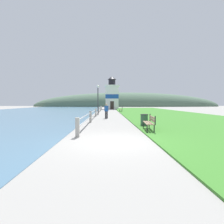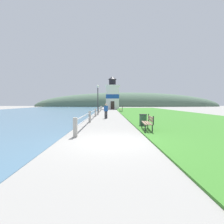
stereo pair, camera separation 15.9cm
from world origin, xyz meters
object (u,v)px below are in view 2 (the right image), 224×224
park_bench_midway (122,109)px  person_strolling (106,110)px  lamp_post (98,94)px  trash_bin (143,120)px  lighthouse (112,95)px  park_bench_near (148,122)px

park_bench_midway → person_strolling: size_ratio=1.17×
lamp_post → trash_bin: bearing=-70.7°
lighthouse → park_bench_near: bearing=-87.7°
park_bench_near → person_strolling: bearing=-67.2°
person_strolling → lighthouse: bearing=-27.1°
park_bench_near → trash_bin: (0.10, 2.04, -0.12)m
trash_bin → lamp_post: bearing=109.3°
person_strolling → park_bench_near: bearing=173.3°
trash_bin → lamp_post: size_ratio=0.21×
park_bench_near → trash_bin: size_ratio=2.25×
park_bench_midway → person_strolling: (-2.53, -12.47, 0.29)m
person_strolling → lamp_post: size_ratio=0.39×
lamp_post → park_bench_near: bearing=-74.0°
person_strolling → lamp_post: 5.39m
park_bench_near → park_bench_midway: (-0.06, 20.56, -0.00)m
park_bench_near → trash_bin: park_bench_near is taller
park_bench_midway → park_bench_near: bearing=96.3°
park_bench_near → park_bench_midway: 20.56m
lighthouse → trash_bin: 32.73m
lighthouse → trash_bin: size_ratio=9.92×
lamp_post → park_bench_midway: bearing=64.1°
person_strolling → lamp_post: (-1.14, 4.90, 1.91)m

